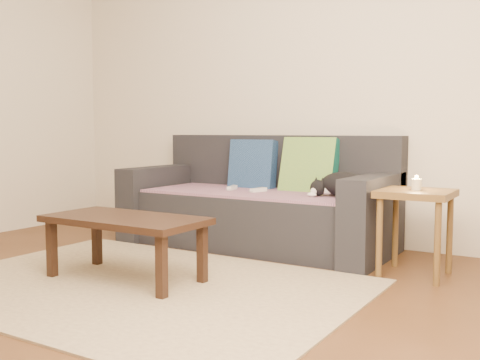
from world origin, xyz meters
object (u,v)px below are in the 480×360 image
at_px(wii_remote_a, 232,188).
at_px(wii_remote_b, 258,190).
at_px(cat, 341,185).
at_px(coffee_table, 125,225).
at_px(sofa, 259,206).
at_px(side_table, 416,205).

distance_m(wii_remote_a, wii_remote_b, 0.26).
bearing_deg(cat, coffee_table, -115.08).
height_order(sofa, side_table, sofa).
bearing_deg(sofa, wii_remote_a, -156.72).
height_order(wii_remote_a, wii_remote_b, same).
xyz_separation_m(sofa, cat, (0.72, -0.08, 0.22)).
bearing_deg(wii_remote_b, coffee_table, -173.58).
bearing_deg(wii_remote_a, cat, -101.78).
bearing_deg(side_table, wii_remote_b, 170.75).
xyz_separation_m(cat, side_table, (0.58, -0.24, -0.08)).
height_order(wii_remote_a, side_table, side_table).
height_order(sofa, wii_remote_a, sofa).
relative_size(wii_remote_a, wii_remote_b, 1.00).
relative_size(sofa, wii_remote_b, 14.00).
xyz_separation_m(wii_remote_b, side_table, (1.24, -0.20, -0.01)).
relative_size(sofa, wii_remote_a, 14.00).
distance_m(wii_remote_b, side_table, 1.26).
height_order(side_table, coffee_table, side_table).
bearing_deg(cat, side_table, -13.03).
relative_size(sofa, cat, 5.06).
height_order(sofa, cat, sofa).
height_order(wii_remote_b, side_table, side_table).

